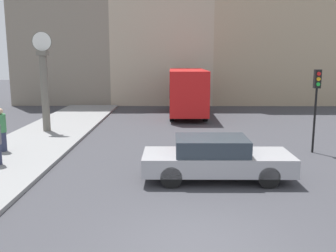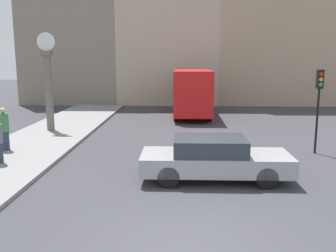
# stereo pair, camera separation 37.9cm
# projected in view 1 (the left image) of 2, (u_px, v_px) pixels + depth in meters

# --- Properties ---
(ground_plane) EXTENTS (120.00, 120.00, 0.00)m
(ground_plane) POSITION_uv_depth(u_px,v_px,m) (196.00, 248.00, 7.82)
(ground_plane) COLOR #38383D
(sidewalk_corner) EXTENTS (3.90, 24.90, 0.14)m
(sidewalk_corner) POSITION_uv_depth(u_px,v_px,m) (42.00, 138.00, 18.14)
(sidewalk_corner) COLOR gray
(sidewalk_corner) RESTS_ON ground_plane
(building_row) EXTENTS (27.44, 5.00, 14.99)m
(building_row) POSITION_uv_depth(u_px,v_px,m) (182.00, 22.00, 31.99)
(building_row) COLOR gray
(building_row) RESTS_ON ground_plane
(sedan_car) EXTENTS (4.80, 1.86, 1.40)m
(sedan_car) POSITION_uv_depth(u_px,v_px,m) (215.00, 158.00, 12.13)
(sedan_car) COLOR #9E9EA3
(sedan_car) RESTS_ON ground_plane
(bus_distant) EXTENTS (2.39, 7.21, 3.13)m
(bus_distant) POSITION_uv_depth(u_px,v_px,m) (187.00, 90.00, 25.40)
(bus_distant) COLOR red
(bus_distant) RESTS_ON ground_plane
(traffic_light_far) EXTENTS (0.26, 0.24, 3.45)m
(traffic_light_far) POSITION_uv_depth(u_px,v_px,m) (316.00, 93.00, 15.28)
(traffic_light_far) COLOR black
(traffic_light_far) RESTS_ON ground_plane
(street_clock) EXTENTS (1.01, 0.50, 5.10)m
(street_clock) POSITION_uv_depth(u_px,v_px,m) (44.00, 84.00, 19.22)
(street_clock) COLOR #666056
(street_clock) RESTS_ON sidewalk_corner
(pedestrian_green_hoodie) EXTENTS (0.40, 0.40, 1.78)m
(pedestrian_green_hoodie) POSITION_uv_depth(u_px,v_px,m) (1.00, 130.00, 15.23)
(pedestrian_green_hoodie) COLOR #2D334C
(pedestrian_green_hoodie) RESTS_ON sidewalk_corner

